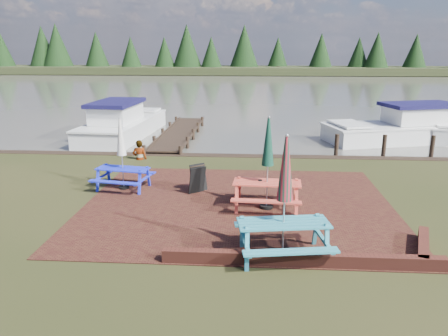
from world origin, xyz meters
The scene contains 13 objects.
ground centered at (0.00, 0.00, 0.00)m, with size 120.00×120.00×0.00m, color black.
paving centered at (0.00, 1.00, 0.01)m, with size 9.00×7.50×0.02m, color #381612.
brick_wall centered at (2.15, -2.42, 0.15)m, with size 6.21×1.79×0.30m.
water centered at (0.00, 37.00, 0.00)m, with size 120.00×60.00×0.02m, color #403D37.
far_treeline centered at (0.00, 66.00, 3.28)m, with size 120.00×10.00×8.10m.
picnic_table_teal centered at (1.11, -2.20, 0.97)m, with size 2.23×2.05×2.75m.
picnic_table_red centered at (0.83, 0.78, 0.93)m, with size 2.01×1.81×2.66m.
picnic_table_blue centered at (-3.80, 2.28, 0.82)m, with size 1.91×1.76×2.34m.
chalkboard centered at (-1.32, 2.08, 0.46)m, with size 0.57×0.81×0.89m.
jetty centered at (-3.50, 11.28, 0.11)m, with size 1.76×9.08×1.00m.
boat_jetty centered at (-6.58, 11.54, 0.46)m, with size 3.14×7.79×2.21m.
boat_near centered at (8.16, 11.51, 0.43)m, with size 8.28×4.68×2.12m.
person centered at (-4.26, 6.10, 0.81)m, with size 0.59×0.39×1.62m, color gray.
Camera 1 is at (0.42, -11.10, 4.54)m, focal length 35.00 mm.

